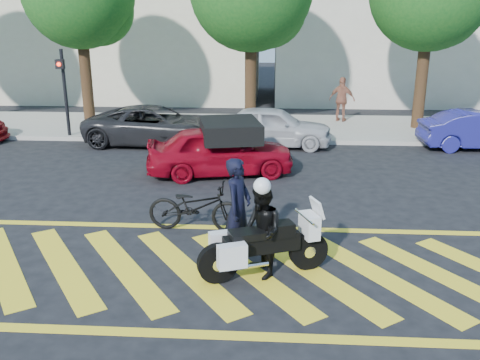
# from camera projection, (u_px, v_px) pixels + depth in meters

# --- Properties ---
(ground) EXTENTS (90.00, 90.00, 0.00)m
(ground) POSITION_uv_depth(u_px,v_px,m) (221.00, 270.00, 8.83)
(ground) COLOR black
(ground) RESTS_ON ground
(sidewalk) EXTENTS (60.00, 5.00, 0.15)m
(sidewalk) POSITION_uv_depth(u_px,v_px,m) (250.00, 127.00, 20.22)
(sidewalk) COLOR #9E998E
(sidewalk) RESTS_ON ground
(crosswalk) EXTENTS (12.33, 4.00, 0.01)m
(crosswalk) POSITION_uv_depth(u_px,v_px,m) (219.00, 270.00, 8.83)
(crosswalk) COLOR yellow
(crosswalk) RESTS_ON ground
(building_left) EXTENTS (16.00, 8.00, 10.00)m
(building_left) POSITION_uv_depth(u_px,v_px,m) (112.00, 4.00, 27.77)
(building_left) COLOR beige
(building_left) RESTS_ON ground
(signal_pole) EXTENTS (0.28, 0.43, 3.20)m
(signal_pole) POSITION_uv_depth(u_px,v_px,m) (64.00, 86.00, 17.90)
(signal_pole) COLOR black
(signal_pole) RESTS_ON ground
(officer_bike) EXTENTS (0.64, 0.78, 1.85)m
(officer_bike) POSITION_uv_depth(u_px,v_px,m) (238.00, 208.00, 9.15)
(officer_bike) COLOR black
(officer_bike) RESTS_ON ground
(bicycle) EXTENTS (2.06, 0.88, 1.05)m
(bicycle) POSITION_uv_depth(u_px,v_px,m) (196.00, 207.00, 10.34)
(bicycle) COLOR black
(bicycle) RESTS_ON ground
(police_motorcycle) EXTENTS (2.21, 1.19, 1.02)m
(police_motorcycle) POSITION_uv_depth(u_px,v_px,m) (262.00, 246.00, 8.49)
(police_motorcycle) COLOR black
(police_motorcycle) RESTS_ON ground
(officer_moto) EXTENTS (0.85, 0.95, 1.61)m
(officer_moto) POSITION_uv_depth(u_px,v_px,m) (262.00, 232.00, 8.43)
(officer_moto) COLOR black
(officer_moto) RESTS_ON ground
(red_convertible) EXTENTS (4.31, 2.45, 1.38)m
(red_convertible) POSITION_uv_depth(u_px,v_px,m) (220.00, 150.00, 14.11)
(red_convertible) COLOR maroon
(red_convertible) RESTS_ON ground
(parked_mid_left) EXTENTS (4.94, 2.50, 1.34)m
(parked_mid_left) POSITION_uv_depth(u_px,v_px,m) (155.00, 125.00, 17.57)
(parked_mid_left) COLOR black
(parked_mid_left) RESTS_ON ground
(parked_mid_right) EXTENTS (4.14, 1.93, 1.37)m
(parked_mid_right) POSITION_uv_depth(u_px,v_px,m) (273.00, 126.00, 17.32)
(parked_mid_right) COLOR #B2B3B7
(parked_mid_right) RESTS_ON ground
(parked_right) EXTENTS (3.93, 1.53, 1.28)m
(parked_right) POSITION_uv_depth(u_px,v_px,m) (480.00, 130.00, 16.93)
(parked_right) COLOR navy
(parked_right) RESTS_ON ground
(pedestrian_right) EXTENTS (1.14, 0.81, 1.80)m
(pedestrian_right) POSITION_uv_depth(u_px,v_px,m) (342.00, 99.00, 20.75)
(pedestrian_right) COLOR #9C5D47
(pedestrian_right) RESTS_ON sidewalk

